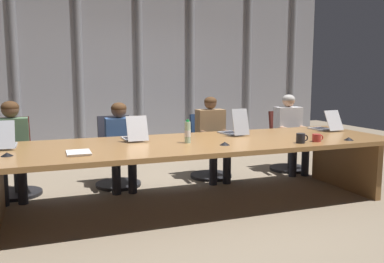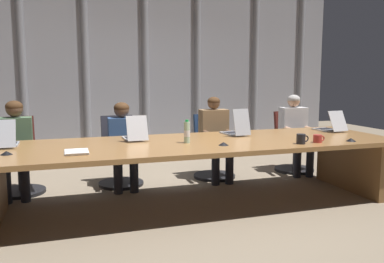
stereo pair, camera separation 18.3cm
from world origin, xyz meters
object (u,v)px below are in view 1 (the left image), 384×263
Objects in this scene: person_right_mid at (290,129)px; water_bottle_primary at (188,132)px; laptop_center at (234,130)px; coffee_mug_far at (301,138)px; person_left_end at (12,144)px; office_chair_center at (209,154)px; person_center at (212,134)px; laptop_left_mid at (135,135)px; office_chair_right_mid at (287,148)px; person_left_mid at (120,140)px; conference_mic_middle at (225,143)px; coffee_mug_near at (317,138)px; laptop_right_mid at (326,126)px; conference_mic_left_side at (349,139)px; spiral_notepad at (79,153)px; conference_mic_right_side at (7,154)px; office_chair_left_mid at (117,160)px; office_chair_left_end at (15,167)px; laptop_left_end at (3,142)px.

water_bottle_primary is at bearing -56.28° from person_right_mid.
laptop_center reaches higher than coffee_mug_far.
office_chair_center is at bearing 92.45° from person_left_end.
laptop_left_mid is at bearing -59.54° from person_center.
person_right_mid is (1.29, 0.69, -0.13)m from laptop_center.
person_left_mid reaches higher than office_chair_right_mid.
laptop_left_mid is 1.60m from office_chair_center.
person_left_end is 10.59× the size of conference_mic_middle.
conference_mic_middle is at bearing 171.95° from coffee_mug_near.
coffee_mug_far is 1.32× the size of conference_mic_middle.
laptop_right_mid is 1.24m from coffee_mug_far.
laptop_center is 0.86m from water_bottle_primary.
laptop_left_mid reaches higher than conference_mic_left_side.
spiral_notepad is (-1.17, -0.22, -0.11)m from water_bottle_primary.
laptop_left_mid is at bearing 21.49° from conference_mic_right_side.
water_bottle_primary is 1.24m from coffee_mug_far.
person_left_end reaches higher than office_chair_left_mid.
person_left_end reaches higher than office_chair_left_end.
laptop_left_end is at bearing -11.10° from office_chair_left_end.
laptop_left_mid is 2.89× the size of coffee_mug_far.
laptop_left_mid is 0.46× the size of office_chair_center.
laptop_left_end is 3.97m from laptop_right_mid.
laptop_center is 0.49× the size of office_chair_right_mid.
conference_mic_right_side is (-2.58, -1.35, 0.41)m from office_chair_center.
conference_mic_left_side is at bearing -3.74° from person_right_mid.
conference_mic_left_side is at bearing -111.41° from laptop_left_mid.
person_left_end is (-1.33, 0.69, -0.12)m from laptop_left_mid.
person_center reaches higher than person_left_mid.
water_bottle_primary is at bearing 58.56° from person_left_end.
laptop_left_mid is 1.85m from coffee_mug_far.
person_right_mid reaches higher than coffee_mug_far.
water_bottle_primary reaches higher than office_chair_center.
person_center is 8.08× the size of coffee_mug_far.
office_chair_center is at bearing 37.23° from spiral_notepad.
office_chair_left_mid is at bearing 67.84° from spiral_notepad.
water_bottle_primary is 1.85× the size of coffee_mug_near.
water_bottle_primary is 1.85m from conference_mic_left_side.
person_center reaches higher than office_chair_left_end.
coffee_mug_far is (1.72, -1.68, 0.44)m from office_chair_left_mid.
water_bottle_primary is at bearing 22.91° from office_chair_left_mid.
person_left_mid is (-2.65, 0.72, -0.15)m from laptop_right_mid.
conference_mic_right_side is at bearing -63.03° from person_center.
office_chair_center reaches higher than conference_mic_left_side.
laptop_center reaches higher than office_chair_left_mid.
person_left_end is 1.46m from spiral_notepad.
office_chair_left_end reaches higher than office_chair_left_mid.
person_left_mid is 2.28m from coffee_mug_far.
office_chair_left_mid is at bearing 47.60° from conference_mic_right_side.
laptop_left_end is 0.48× the size of office_chair_right_mid.
person_center is at bearing 71.97° from conference_mic_middle.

